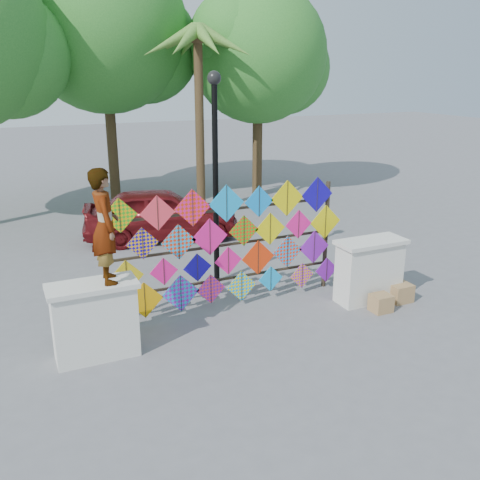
# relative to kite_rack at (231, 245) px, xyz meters

# --- Properties ---
(ground) EXTENTS (80.00, 80.00, 0.00)m
(ground) POSITION_rel_kite_rack_xyz_m (-0.09, -0.73, -1.25)
(ground) COLOR slate
(ground) RESTS_ON ground
(parapet_left) EXTENTS (1.40, 0.65, 1.28)m
(parapet_left) POSITION_rel_kite_rack_xyz_m (-2.79, -0.93, -0.60)
(parapet_left) COLOR silver
(parapet_left) RESTS_ON ground
(parapet_right) EXTENTS (1.40, 0.65, 1.28)m
(parapet_right) POSITION_rel_kite_rack_xyz_m (2.61, -0.93, -0.60)
(parapet_right) COLOR silver
(parapet_right) RESTS_ON ground
(kite_rack) EXTENTS (4.91, 0.24, 2.44)m
(kite_rack) POSITION_rel_kite_rack_xyz_m (0.00, 0.00, 0.00)
(kite_rack) COLOR #2C2318
(kite_rack) RESTS_ON ground
(tree_mid) EXTENTS (6.30, 5.60, 8.61)m
(tree_mid) POSITION_rel_kite_rack_xyz_m (0.01, 10.30, 4.53)
(tree_mid) COLOR #4E3921
(tree_mid) RESTS_ON ground
(tree_east) EXTENTS (5.40, 4.80, 7.42)m
(tree_east) POSITION_rel_kite_rack_xyz_m (5.00, 8.80, 3.74)
(tree_east) COLOR #4E3921
(tree_east) RESTS_ON ground
(palm_tree) EXTENTS (3.62, 3.62, 5.83)m
(palm_tree) POSITION_rel_kite_rack_xyz_m (2.11, 7.27, 3.70)
(palm_tree) COLOR #4E3921
(palm_tree) RESTS_ON ground
(vendor_woman) EXTENTS (0.46, 0.68, 1.81)m
(vendor_woman) POSITION_rel_kite_rack_xyz_m (-2.52, -0.93, 0.94)
(vendor_woman) COLOR #99999E
(vendor_woman) RESTS_ON parapet_left
(sedan) EXTENTS (4.45, 2.51, 1.43)m
(sedan) POSITION_rel_kite_rack_xyz_m (0.03, 4.83, -0.53)
(sedan) COLOR maroon
(sedan) RESTS_ON ground
(lamppost) EXTENTS (0.28, 0.28, 4.46)m
(lamppost) POSITION_rel_kite_rack_xyz_m (0.21, 1.27, 1.44)
(lamppost) COLOR black
(lamppost) RESTS_ON ground
(cardboard_box_near) EXTENTS (0.38, 0.34, 0.34)m
(cardboard_box_near) POSITION_rel_kite_rack_xyz_m (2.51, -1.47, -1.08)
(cardboard_box_near) COLOR tan
(cardboard_box_near) RESTS_ON ground
(cardboard_box_far) EXTENTS (0.44, 0.40, 0.37)m
(cardboard_box_far) POSITION_rel_kite_rack_xyz_m (3.17, -1.24, -1.06)
(cardboard_box_far) COLOR tan
(cardboard_box_far) RESTS_ON ground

